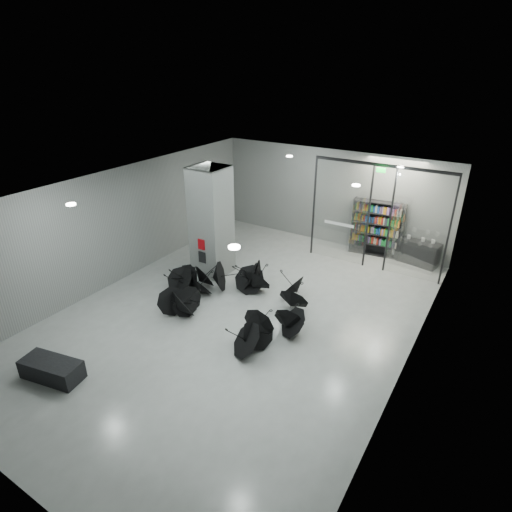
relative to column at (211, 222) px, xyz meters
The scene contains 10 objects.
room 3.31m from the column, 38.66° to the right, with size 14.00×14.02×4.01m.
column is the anchor object (origin of this frame).
fire_cabinet 0.90m from the column, 90.00° to the right, with size 0.28×0.04×0.38m, color #A50A07.
info_panel 1.31m from the column, 90.00° to the right, with size 0.30×0.03×0.42m, color black.
exit_sign 6.18m from the column, 33.96° to the left, with size 0.30×0.06×0.15m, color #0CE533.
glass_partition 6.02m from the column, 35.58° to the left, with size 5.06×0.08×4.00m.
bench 7.01m from the column, 89.28° to the right, with size 1.55×0.66×0.50m, color black.
bookshelf 6.70m from the column, 45.70° to the left, with size 2.04×0.41×2.25m, color black, non-canonical shape.
shop_counter 8.08m from the column, 37.22° to the left, with size 1.58×0.63×0.95m, color black.
umbrella_cluster 3.03m from the column, 40.97° to the right, with size 5.90×4.74×1.30m.
Camera 1 is at (6.33, -9.14, 7.32)m, focal length 29.54 mm.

